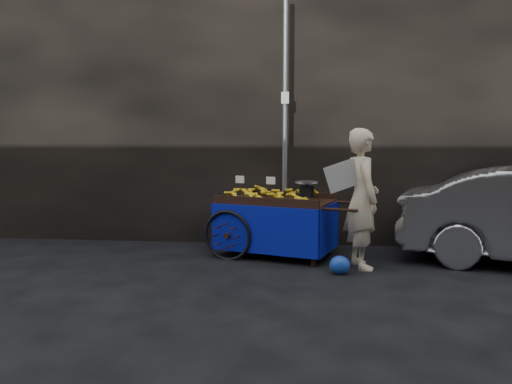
# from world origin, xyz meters

# --- Properties ---
(ground) EXTENTS (80.00, 80.00, 0.00)m
(ground) POSITION_xyz_m (0.00, 0.00, 0.00)
(ground) COLOR black
(ground) RESTS_ON ground
(building_wall) EXTENTS (13.50, 2.00, 5.00)m
(building_wall) POSITION_xyz_m (0.39, 2.60, 2.50)
(building_wall) COLOR black
(building_wall) RESTS_ON ground
(street_pole) EXTENTS (0.12, 0.10, 4.00)m
(street_pole) POSITION_xyz_m (0.30, 1.30, 2.01)
(street_pole) COLOR slate
(street_pole) RESTS_ON ground
(banana_cart) EXTENTS (2.45, 1.64, 1.23)m
(banana_cart) POSITION_xyz_m (0.15, 0.82, 0.76)
(banana_cart) COLOR black
(banana_cart) RESTS_ON ground
(vendor) EXTENTS (0.85, 0.79, 1.91)m
(vendor) POSITION_xyz_m (1.40, 0.19, 0.95)
(vendor) COLOR beige
(vendor) RESTS_ON ground
(plastic_bag) EXTENTS (0.27, 0.22, 0.24)m
(plastic_bag) POSITION_xyz_m (1.09, -0.20, 0.12)
(plastic_bag) COLOR #163CA8
(plastic_bag) RESTS_ON ground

